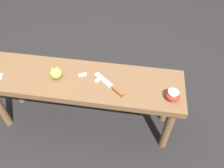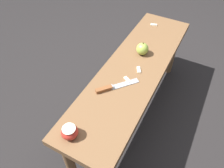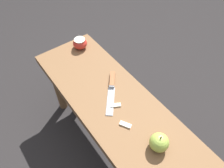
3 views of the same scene
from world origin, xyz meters
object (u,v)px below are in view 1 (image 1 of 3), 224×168
apple_cut (173,95)px  knife (113,87)px  wooden_bench (81,86)px  apple_whole (56,73)px

apple_cut → knife: bearing=-4.7°
wooden_bench → apple_whole: bearing=4.1°
knife → apple_whole: (0.35, -0.03, 0.03)m
apple_whole → apple_cut: 0.69m
knife → apple_whole: size_ratio=2.42×
wooden_bench → apple_cut: 0.56m
knife → apple_cut: apple_cut is taller
apple_whole → knife: bearing=174.4°
wooden_bench → apple_cut: (-0.55, 0.07, 0.10)m
knife → wooden_bench: bearing=28.3°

